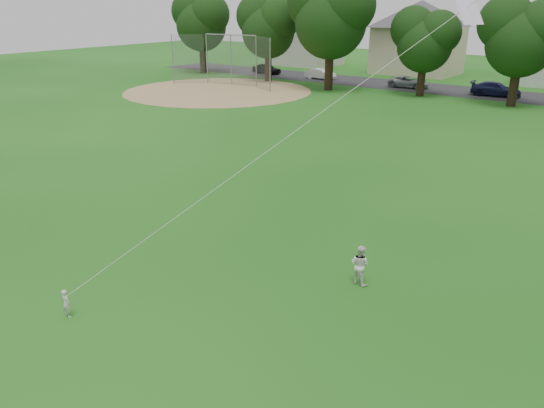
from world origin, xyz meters
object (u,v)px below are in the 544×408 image
Objects in this scene: older_boy at (360,265)px; kite at (267,152)px; baseball_backstop at (228,61)px; toddler at (66,303)px.

older_boy is 0.09× the size of kite.
baseball_backstop is (-28.16, 30.36, -1.81)m from kite.
kite is 1.21× the size of baseball_backstop.
kite is at bearing -47.15° from baseball_backstop.
older_boy reaches higher than toddler.
toddler is at bearing -54.70° from baseball_backstop.
toddler is 8.49m from older_boy.
toddler is 6.86m from kite.
baseball_backstop reaches higher than older_boy.
kite is 41.44m from baseball_backstop.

